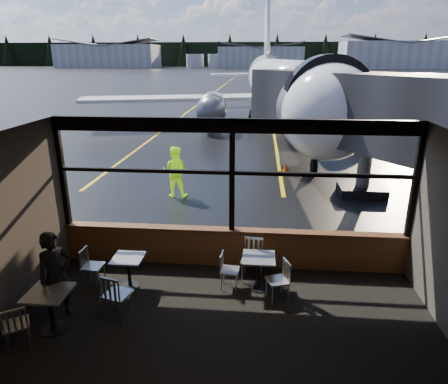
# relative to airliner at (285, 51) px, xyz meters

# --- Properties ---
(ground_plane) EXTENTS (520.00, 520.00, 0.00)m
(ground_plane) POSITION_rel_airliner_xyz_m (-2.10, 100.41, -5.14)
(ground_plane) COLOR black
(ground_plane) RESTS_ON ground
(carpet_floor) EXTENTS (8.00, 6.00, 0.01)m
(carpet_floor) POSITION_rel_airliner_xyz_m (-2.10, -22.59, -5.13)
(carpet_floor) COLOR black
(carpet_floor) RESTS_ON ground
(ceiling) EXTENTS (8.00, 6.00, 0.04)m
(ceiling) POSITION_rel_airliner_xyz_m (-2.10, -22.59, -1.64)
(ceiling) COLOR #38332D
(ceiling) RESTS_ON ground
(window_sill) EXTENTS (8.00, 0.28, 0.90)m
(window_sill) POSITION_rel_airliner_xyz_m (-2.10, -19.59, -4.69)
(window_sill) COLOR brown
(window_sill) RESTS_ON ground
(window_header) EXTENTS (8.00, 0.18, 0.30)m
(window_header) POSITION_rel_airliner_xyz_m (-2.10, -19.59, -1.79)
(window_header) COLOR black
(window_header) RESTS_ON ground
(mullion_left) EXTENTS (0.12, 0.12, 2.60)m
(mullion_left) POSITION_rel_airliner_xyz_m (-6.05, -19.59, -2.94)
(mullion_left) COLOR black
(mullion_left) RESTS_ON ground
(mullion_centre) EXTENTS (0.12, 0.12, 2.60)m
(mullion_centre) POSITION_rel_airliner_xyz_m (-2.10, -19.59, -2.94)
(mullion_centre) COLOR black
(mullion_centre) RESTS_ON ground
(mullion_right) EXTENTS (0.12, 0.12, 2.60)m
(mullion_right) POSITION_rel_airliner_xyz_m (1.85, -19.59, -2.94)
(mullion_right) COLOR black
(mullion_right) RESTS_ON ground
(window_transom) EXTENTS (8.00, 0.10, 0.08)m
(window_transom) POSITION_rel_airliner_xyz_m (-2.10, -19.59, -2.84)
(window_transom) COLOR black
(window_transom) RESTS_ON ground
(airliner) EXTENTS (30.49, 35.65, 10.27)m
(airliner) POSITION_rel_airliner_xyz_m (0.00, 0.00, 0.00)
(airliner) COLOR white
(airliner) RESTS_ON ground_plane
(jet_bridge) EXTENTS (9.68, 11.83, 5.16)m
(jet_bridge) POSITION_rel_airliner_xyz_m (1.50, -14.09, -2.55)
(jet_bridge) COLOR #2C2C2E
(jet_bridge) RESTS_ON ground_plane
(cafe_table_near) EXTENTS (0.68, 0.68, 0.75)m
(cafe_table_near) POSITION_rel_airliner_xyz_m (-1.46, -20.57, -4.76)
(cafe_table_near) COLOR gray
(cafe_table_near) RESTS_ON carpet_floor
(cafe_table_mid) EXTENTS (0.64, 0.64, 0.70)m
(cafe_table_mid) POSITION_rel_airliner_xyz_m (-4.23, -20.75, -4.78)
(cafe_table_mid) COLOR #A09A93
(cafe_table_mid) RESTS_ON carpet_floor
(cafe_table_left) EXTENTS (0.73, 0.73, 0.80)m
(cafe_table_left) POSITION_rel_airliner_xyz_m (-5.17, -22.30, -4.74)
(cafe_table_left) COLOR gray
(cafe_table_left) RESTS_ON carpet_floor
(chair_near_e) EXTENTS (0.61, 0.61, 0.87)m
(chair_near_e) POSITION_rel_airliner_xyz_m (-1.07, -20.96, -4.70)
(chair_near_e) COLOR beige
(chair_near_e) RESTS_ON carpet_floor
(chair_near_w) EXTENTS (0.47, 0.47, 0.81)m
(chair_near_w) POSITION_rel_airliner_xyz_m (-2.07, -20.58, -4.73)
(chair_near_w) COLOR #B7B2A5
(chair_near_w) RESTS_ON carpet_floor
(chair_near_n) EXTENTS (0.58, 0.58, 0.95)m
(chair_near_n) POSITION_rel_airliner_xyz_m (-1.61, -20.22, -4.66)
(chair_near_n) COLOR #BBB5A9
(chair_near_n) RESTS_ON carpet_floor
(chair_mid_s) EXTENTS (0.63, 0.63, 0.95)m
(chair_mid_s) POSITION_rel_airliner_xyz_m (-4.11, -21.80, -4.66)
(chair_mid_s) COLOR #AEA99D
(chair_mid_s) RESTS_ON carpet_floor
(chair_mid_w) EXTENTS (0.49, 0.49, 0.85)m
(chair_mid_w) POSITION_rel_airliner_xyz_m (-5.04, -20.73, -4.71)
(chair_mid_w) COLOR #B6B1A4
(chair_mid_w) RESTS_ON carpet_floor
(chair_left_s) EXTENTS (0.64, 0.64, 0.85)m
(chair_left_s) POSITION_rel_airliner_xyz_m (-5.54, -22.77, -4.71)
(chair_left_s) COLOR #B9B3A7
(chair_left_s) RESTS_ON carpet_floor
(passenger) EXTENTS (0.72, 0.77, 1.76)m
(passenger) POSITION_rel_airliner_xyz_m (-5.21, -21.91, -4.25)
(passenger) COLOR black
(passenger) RESTS_ON carpet_floor
(ground_crew) EXTENTS (0.89, 0.70, 1.81)m
(ground_crew) POSITION_rel_airliner_xyz_m (-4.46, -14.78, -4.23)
(ground_crew) COLOR #BFF219
(ground_crew) RESTS_ON ground_plane
(cone_nose) EXTENTS (0.38, 0.38, 0.52)m
(cone_nose) POSITION_rel_airliner_xyz_m (-0.38, -11.70, -4.87)
(cone_nose) COLOR #F94D07
(cone_nose) RESTS_ON ground_plane
(hangar_left) EXTENTS (45.00, 18.00, 11.00)m
(hangar_left) POSITION_rel_airliner_xyz_m (-72.10, 160.41, 0.36)
(hangar_left) COLOR silver
(hangar_left) RESTS_ON ground_plane
(hangar_mid) EXTENTS (38.00, 15.00, 10.00)m
(hangar_mid) POSITION_rel_airliner_xyz_m (-2.10, 165.41, -0.14)
(hangar_mid) COLOR silver
(hangar_mid) RESTS_ON ground_plane
(hangar_right) EXTENTS (50.00, 20.00, 12.00)m
(hangar_right) POSITION_rel_airliner_xyz_m (57.90, 158.41, 0.86)
(hangar_right) COLOR silver
(hangar_right) RESTS_ON ground_plane
(fuel_tank_a) EXTENTS (8.00, 8.00, 6.00)m
(fuel_tank_a) POSITION_rel_airliner_xyz_m (-32.10, 162.41, -2.14)
(fuel_tank_a) COLOR silver
(fuel_tank_a) RESTS_ON ground_plane
(fuel_tank_b) EXTENTS (8.00, 8.00, 6.00)m
(fuel_tank_b) POSITION_rel_airliner_xyz_m (-22.10, 162.41, -2.14)
(fuel_tank_b) COLOR silver
(fuel_tank_b) RESTS_ON ground_plane
(fuel_tank_c) EXTENTS (8.00, 8.00, 6.00)m
(fuel_tank_c) POSITION_rel_airliner_xyz_m (-12.10, 162.41, -2.14)
(fuel_tank_c) COLOR silver
(fuel_tank_c) RESTS_ON ground_plane
(treeline) EXTENTS (360.00, 3.00, 12.00)m
(treeline) POSITION_rel_airliner_xyz_m (-2.10, 190.41, 0.86)
(treeline) COLOR black
(treeline) RESTS_ON ground_plane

